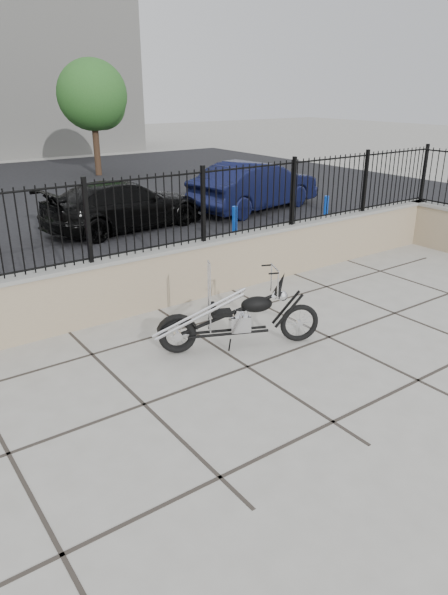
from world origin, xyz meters
name	(u,v)px	position (x,y,z in m)	size (l,w,h in m)	color
ground_plane	(248,367)	(0.00, 0.00, 0.00)	(90.00, 90.00, 0.00)	#99968E
retaining_wall	(153,279)	(0.00, 2.50, 0.48)	(14.00, 0.36, 0.96)	gray
iron_fence	(149,213)	(0.00, 2.50, 1.56)	(14.00, 0.08, 1.20)	black
chopper_motorcycle	(237,304)	(0.23, 0.54, 0.65)	(2.15, 0.38, 1.29)	black
car_black	(124,205)	(1.93, 7.51, 0.61)	(1.71, 4.21, 1.22)	black
car_blue	(255,186)	(6.05, 7.37, 0.70)	(1.49, 4.26, 1.40)	#0E1233
bollard_b	(235,228)	(3.05, 4.36, 0.49)	(0.12, 0.12, 0.98)	#0B26B0
bollard_c	(326,214)	(5.81, 4.30, 0.45)	(0.11, 0.11, 0.91)	#0B46A9
tree_right	(92,91)	(5.03, 16.40, 3.23)	(2.73, 2.73, 4.61)	#382619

